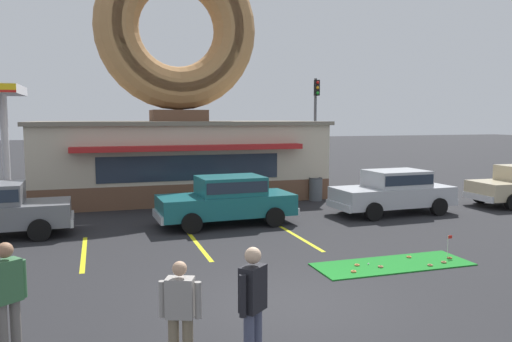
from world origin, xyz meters
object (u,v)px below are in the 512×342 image
traffic_light_pole (316,115)px  trash_bin (316,189)px  golf_ball (368,264)px  pedestrian_blue_sweater_man (7,294)px  car_silver (394,190)px  car_teal (228,198)px  putting_flag_pin (449,241)px  pedestrian_hooded_kid (180,311)px  pedestrian_leather_jacket_man (253,302)px

traffic_light_pole → trash_bin: bearing=-114.2°
golf_ball → pedestrian_blue_sweater_man: size_ratio=0.02×
traffic_light_pole → car_silver: bearing=-99.7°
traffic_light_pole → car_teal: bearing=-126.4°
trash_bin → traffic_light_pole: traffic_light_pole is taller
car_teal → pedestrian_blue_sweater_man: size_ratio=2.69×
putting_flag_pin → pedestrian_hooded_kid: (-7.32, -3.56, 0.41)m
pedestrian_hooded_kid → trash_bin: pedestrian_hooded_kid is taller
car_silver → traffic_light_pole: size_ratio=0.80×
golf_ball → car_silver: size_ratio=0.01×
pedestrian_leather_jacket_man → car_silver: bearing=48.3°
car_teal → pedestrian_leather_jacket_man: (-2.06, -9.39, 0.10)m
putting_flag_pin → car_silver: size_ratio=0.12×
pedestrian_hooded_kid → pedestrian_leather_jacket_man: size_ratio=0.89×
car_silver → traffic_light_pole: traffic_light_pole is taller
putting_flag_pin → pedestrian_blue_sweater_man: (-9.65, -2.45, 0.52)m
car_silver → pedestrian_hooded_kid: size_ratio=2.98×
car_teal → pedestrian_leather_jacket_man: bearing=-102.4°
golf_ball → car_teal: car_teal is taller
pedestrian_hooded_kid → car_silver: bearing=44.3°
car_teal → putting_flag_pin: bearing=-52.0°
golf_ball → pedestrian_leather_jacket_man: pedestrian_leather_jacket_man is taller
putting_flag_pin → pedestrian_hooded_kid: 8.15m
car_silver → traffic_light_pole: bearing=80.3°
pedestrian_blue_sweater_man → traffic_light_pole: traffic_light_pole is taller
pedestrian_blue_sweater_man → pedestrian_leather_jacket_man: size_ratio=0.99×
putting_flag_pin → car_teal: car_teal is taller
golf_ball → pedestrian_leather_jacket_man: (-4.08, -3.86, 0.93)m
pedestrian_blue_sweater_man → golf_ball: bearing=18.3°
pedestrian_blue_sweater_man → trash_bin: size_ratio=1.77×
pedestrian_blue_sweater_man → trash_bin: pedestrian_blue_sweater_man is taller
golf_ball → pedestrian_blue_sweater_man: (-7.36, -2.44, 0.91)m
car_silver → trash_bin: car_silver is taller
putting_flag_pin → car_silver: bearing=70.3°
pedestrian_leather_jacket_man → traffic_light_pole: 23.11m
pedestrian_blue_sweater_man → trash_bin: bearing=48.7°
golf_ball → putting_flag_pin: putting_flag_pin is taller
pedestrian_blue_sweater_man → pedestrian_hooded_kid: size_ratio=1.11×
traffic_light_pole → pedestrian_leather_jacket_man: bearing=-116.6°
putting_flag_pin → trash_bin: trash_bin is taller
car_silver → car_teal: (-6.29, 0.01, 0.00)m
car_teal → pedestrian_blue_sweater_man: 9.59m
car_silver → car_teal: same height
putting_flag_pin → pedestrian_hooded_kid: size_ratio=0.35×
pedestrian_blue_sweater_man → putting_flag_pin: bearing=14.3°
pedestrian_hooded_kid → traffic_light_pole: 23.29m
pedestrian_hooded_kid → trash_bin: 14.87m
car_silver → car_teal: bearing=179.9°
pedestrian_leather_jacket_man → trash_bin: bearing=62.1°
trash_bin → putting_flag_pin: bearing=-93.1°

